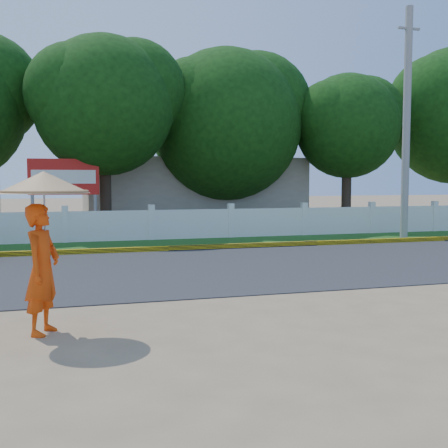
{
  "coord_description": "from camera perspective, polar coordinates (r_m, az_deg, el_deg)",
  "views": [
    {
      "loc": [
        -3.23,
        -8.88,
        2.2
      ],
      "look_at": [
        0.0,
        2.0,
        1.3
      ],
      "focal_mm": 45.0,
      "sensor_mm": 36.0,
      "label": 1
    }
  ],
  "objects": [
    {
      "name": "ground",
      "position": [
        9.71,
        3.4,
        -8.58
      ],
      "size": [
        120.0,
        120.0,
        0.0
      ],
      "primitive_type": "plane",
      "color": "#9E8460",
      "rests_on": "ground"
    },
    {
      "name": "road",
      "position": [
        13.94,
        -2.94,
        -4.51
      ],
      "size": [
        60.0,
        7.0,
        0.02
      ],
      "primitive_type": "cube",
      "color": "#38383A",
      "rests_on": "ground"
    },
    {
      "name": "grass_verge",
      "position": [
        19.04,
        -6.66,
        -2.08
      ],
      "size": [
        60.0,
        3.5,
        0.03
      ],
      "primitive_type": "cube",
      "color": "#2D601E",
      "rests_on": "ground"
    },
    {
      "name": "curb",
      "position": [
        17.37,
        -5.7,
        -2.5
      ],
      "size": [
        40.0,
        0.18,
        0.16
      ],
      "primitive_type": "cube",
      "color": "yellow",
      "rests_on": "ground"
    },
    {
      "name": "fence",
      "position": [
        20.41,
        -7.38,
        -0.14
      ],
      "size": [
        40.0,
        0.1,
        1.1
      ],
      "primitive_type": "cube",
      "color": "silver",
      "rests_on": "ground"
    },
    {
      "name": "building_near",
      "position": [
        27.6,
        -3.5,
        3.29
      ],
      "size": [
        10.0,
        6.0,
        3.2
      ],
      "primitive_type": "cube",
      "color": "#B7AD99",
      "rests_on": "ground"
    },
    {
      "name": "utility_pole",
      "position": [
        22.08,
        18.05,
        9.64
      ],
      "size": [
        0.28,
        0.28,
        8.49
      ],
      "primitive_type": "cylinder",
      "color": "gray",
      "rests_on": "ground"
    },
    {
      "name": "monk_with_parasol",
      "position": [
        8.33,
        -17.91,
        -0.44
      ],
      "size": [
        1.27,
        1.27,
        2.32
      ],
      "color": "#DA420B",
      "rests_on": "ground"
    },
    {
      "name": "billboard",
      "position": [
        21.18,
        -15.95,
        4.21
      ],
      "size": [
        2.5,
        0.13,
        2.95
      ],
      "color": "gray",
      "rests_on": "ground"
    },
    {
      "name": "tree_row",
      "position": [
        24.59,
        1.45,
        10.61
      ],
      "size": [
        37.97,
        7.93,
        8.64
      ],
      "color": "#473828",
      "rests_on": "ground"
    }
  ]
}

